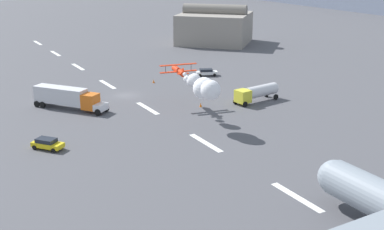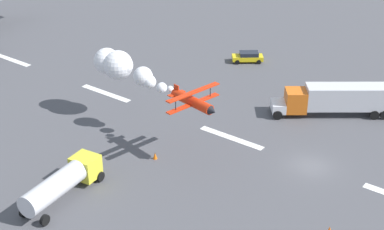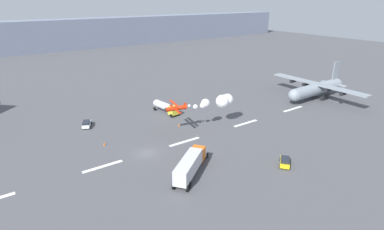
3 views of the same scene
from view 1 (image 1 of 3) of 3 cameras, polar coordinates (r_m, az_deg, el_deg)
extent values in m
plane|color=#4C4C51|center=(96.07, -7.49, 2.22)|extent=(440.00, 440.00, 0.00)
cube|color=white|center=(159.10, -17.06, 7.82)|extent=(8.00, 0.90, 0.01)
cube|color=white|center=(140.68, -15.19, 6.74)|extent=(8.00, 0.90, 0.01)
cube|color=white|center=(122.52, -12.78, 5.34)|extent=(8.00, 0.90, 0.01)
cube|color=white|center=(104.74, -9.55, 3.44)|extent=(8.00, 0.90, 0.01)
cube|color=white|center=(87.59, -5.04, 0.76)|extent=(8.00, 0.90, 0.01)
cube|color=white|center=(71.52, 1.56, -3.16)|extent=(8.00, 0.90, 0.01)
cube|color=white|center=(57.44, 11.78, -9.08)|extent=(8.00, 0.90, 0.01)
sphere|color=gray|center=(55.67, 15.88, -6.75)|extent=(3.65, 3.65, 3.65)
cylinder|color=red|center=(87.27, -1.50, 5.00)|extent=(5.35, 2.01, 1.04)
cube|color=red|center=(87.49, -1.54, 4.94)|extent=(1.87, 6.63, 0.12)
cube|color=red|center=(87.22, -1.55, 5.72)|extent=(1.87, 6.63, 0.12)
cylinder|color=black|center=(86.69, -3.01, 5.21)|extent=(0.08, 0.08, 1.22)
cylinder|color=black|center=(88.07, -0.10, 5.44)|extent=(0.08, 0.08, 1.22)
cube|color=red|center=(84.98, -1.02, 4.97)|extent=(0.71, 0.23, 1.10)
cube|color=red|center=(85.07, -1.02, 4.70)|extent=(0.96, 2.08, 0.08)
cone|color=black|center=(90.04, -2.09, 5.40)|extent=(0.85, 1.00, 0.89)
sphere|color=white|center=(84.04, -0.83, 4.62)|extent=(0.70, 0.70, 0.70)
sphere|color=white|center=(82.66, -0.58, 4.09)|extent=(1.15, 1.15, 1.15)
sphere|color=white|center=(80.80, -0.09, 3.78)|extent=(1.45, 1.45, 1.45)
sphere|color=white|center=(79.99, 0.26, 3.97)|extent=(2.16, 2.16, 2.16)
sphere|color=white|center=(76.17, 0.98, 3.17)|extent=(2.14, 2.14, 2.14)
sphere|color=white|center=(75.67, 1.38, 3.02)|extent=(3.39, 3.39, 3.39)
sphere|color=white|center=(74.29, 2.11, 2.85)|extent=(3.02, 3.02, 3.02)
cube|color=silver|center=(85.55, -10.28, 0.89)|extent=(2.78, 2.96, 1.10)
cube|color=orange|center=(86.42, -11.42, 1.51)|extent=(3.42, 3.44, 2.60)
cube|color=silver|center=(89.76, -14.65, 2.19)|extent=(9.24, 7.83, 2.80)
cylinder|color=black|center=(86.61, -9.70, 0.75)|extent=(1.09, 0.94, 1.10)
cylinder|color=black|center=(92.99, -15.60, 1.53)|extent=(1.09, 0.94, 1.10)
cylinder|color=black|center=(93.73, -16.18, 1.60)|extent=(1.09, 0.94, 1.10)
cylinder|color=black|center=(84.61, -10.60, 0.29)|extent=(1.09, 0.94, 1.10)
cylinder|color=black|center=(91.14, -16.56, 1.12)|extent=(1.09, 0.94, 1.10)
cylinder|color=black|center=(91.89, -17.14, 1.20)|extent=(1.09, 0.94, 1.10)
cube|color=yellow|center=(89.21, 5.78, 2.13)|extent=(2.67, 2.49, 2.20)
cylinder|color=silver|center=(92.22, 7.85, 2.74)|extent=(2.98, 7.09, 2.10)
cylinder|color=black|center=(88.29, 6.00, 1.21)|extent=(0.45, 1.03, 1.00)
cylinder|color=black|center=(93.62, 9.47, 2.03)|extent=(0.45, 1.03, 1.00)
cylinder|color=black|center=(89.96, 4.96, 1.56)|extent=(0.45, 1.03, 1.00)
cylinder|color=black|center=(95.21, 8.42, 2.35)|extent=(0.45, 1.03, 1.00)
cube|color=yellow|center=(71.83, -16.01, -3.24)|extent=(4.57, 4.15, 0.65)
cube|color=#1E232D|center=(71.74, -16.18, -2.77)|extent=(3.10, 2.94, 0.55)
cylinder|color=black|center=(71.72, -14.57, -3.43)|extent=(0.64, 0.57, 0.64)
cylinder|color=black|center=(73.51, -16.53, -3.08)|extent=(0.64, 0.57, 0.64)
cylinder|color=black|center=(70.39, -15.42, -3.91)|extent=(0.64, 0.57, 0.64)
cylinder|color=black|center=(72.21, -17.39, -3.54)|extent=(0.64, 0.57, 0.64)
cube|color=white|center=(110.65, 1.69, 4.80)|extent=(3.48, 4.90, 0.65)
cube|color=#1E232D|center=(110.49, 1.59, 5.10)|extent=(2.62, 3.17, 0.55)
cylinder|color=black|center=(111.82, 2.43, 4.76)|extent=(0.46, 0.67, 0.64)
cylinder|color=black|center=(111.38, 0.80, 4.72)|extent=(0.46, 0.67, 0.64)
cylinder|color=black|center=(110.09, 2.58, 4.54)|extent=(0.46, 0.67, 0.64)
cylinder|color=black|center=(109.65, 0.92, 4.51)|extent=(0.46, 0.67, 0.64)
cube|color=gray|center=(151.46, 2.58, 9.78)|extent=(27.15, 27.13, 8.75)
cylinder|color=slate|center=(150.80, 2.60, 11.76)|extent=(15.97, 15.73, 3.60)
cone|color=orange|center=(104.77, -4.37, 3.85)|extent=(0.44, 0.44, 0.75)
cone|color=orange|center=(87.96, 0.99, 1.16)|extent=(0.44, 0.44, 0.75)
camera|label=2|loc=(133.53, 8.15, 20.08)|focal=53.63mm
camera|label=3|loc=(112.90, -41.32, 16.41)|focal=28.94mm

